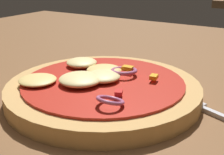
{
  "coord_description": "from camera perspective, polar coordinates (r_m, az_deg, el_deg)",
  "views": [
    {
      "loc": [
        0.18,
        -0.31,
        0.19
      ],
      "look_at": [
        -0.01,
        0.0,
        0.05
      ],
      "focal_mm": 49.2,
      "sensor_mm": 36.0,
      "label": 1
    }
  ],
  "objects": [
    {
      "name": "pizza",
      "position": [
        0.38,
        -1.88,
        -1.98
      ],
      "size": [
        0.24,
        0.24,
        0.03
      ],
      "color": "tan",
      "rests_on": "dining_table"
    },
    {
      "name": "dining_table",
      "position": [
        0.39,
        1.29,
        -5.56
      ],
      "size": [
        1.24,
        1.04,
        0.03
      ],
      "color": "brown",
      "rests_on": "ground"
    }
  ]
}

